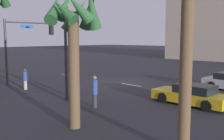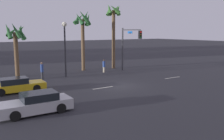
{
  "view_description": "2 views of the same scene",
  "coord_description": "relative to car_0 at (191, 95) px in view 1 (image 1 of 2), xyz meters",
  "views": [
    {
      "loc": [
        -16.28,
        17.42,
        4.0
      ],
      "look_at": [
        -0.48,
        1.2,
        1.31
      ],
      "focal_mm": 42.47,
      "sensor_mm": 36.0,
      "label": 1
    },
    {
      "loc": [
        -13.14,
        -19.16,
        5.24
      ],
      "look_at": [
        0.41,
        1.59,
        1.3
      ],
      "focal_mm": 39.33,
      "sensor_mm": 36.0,
      "label": 2
    }
  ],
  "objects": [
    {
      "name": "traffic_signal",
      "position": [
        14.52,
        3.22,
        3.26
      ],
      "size": [
        0.78,
        4.6,
        5.66
      ],
      "color": "#38383D",
      "rests_on": "ground_plane"
    },
    {
      "name": "lane_stripe_2",
      "position": [
        1.51,
        -2.74,
        -0.58
      ],
      "size": [
        1.95,
        0.14,
        0.01
      ],
      "primitive_type": "cube",
      "color": "silver",
      "rests_on": "ground_plane"
    },
    {
      "name": "car_0",
      "position": [
        0.0,
        0.0,
        0.0
      ],
      "size": [
        4.68,
        1.93,
        1.27
      ],
      "color": "gold",
      "rests_on": "ground_plane"
    },
    {
      "name": "palm_tree_3",
      "position": [
        1.73,
        7.46,
        3.94
      ],
      "size": [
        2.66,
        2.58,
        6.24
      ],
      "color": "brown",
      "rests_on": "ground_plane"
    },
    {
      "name": "pedestrian_0",
      "position": [
        11.72,
        4.7,
        0.28
      ],
      "size": [
        0.42,
        0.42,
        1.65
      ],
      "color": "#B2A58C",
      "rests_on": "ground_plane"
    },
    {
      "name": "pedestrian_1",
      "position": [
        3.68,
        4.58,
        0.42
      ],
      "size": [
        0.41,
        0.41,
        1.88
      ],
      "color": "#333338",
      "rests_on": "ground_plane"
    },
    {
      "name": "lane_stripe_3",
      "position": [
        7.11,
        -2.74,
        -0.58
      ],
      "size": [
        2.17,
        0.14,
        0.01
      ],
      "primitive_type": "cube",
      "color": "silver",
      "rests_on": "ground_plane"
    },
    {
      "name": "lane_stripe_4",
      "position": [
        16.33,
        -2.74,
        -0.58
      ],
      "size": [
        2.32,
        0.14,
        0.01
      ],
      "primitive_type": "cube",
      "color": "silver",
      "rests_on": "ground_plane"
    },
    {
      "name": "streetlamp",
      "position": [
        6.45,
        4.56,
        3.8
      ],
      "size": [
        0.56,
        0.56,
        6.29
      ],
      "color": "#2D2D33",
      "rests_on": "ground_plane"
    },
    {
      "name": "ground_plane",
      "position": [
        8.73,
        -2.74,
        -0.59
      ],
      "size": [
        220.0,
        220.0,
        0.0
      ],
      "primitive_type": "plane",
      "color": "#28282D"
    }
  ]
}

